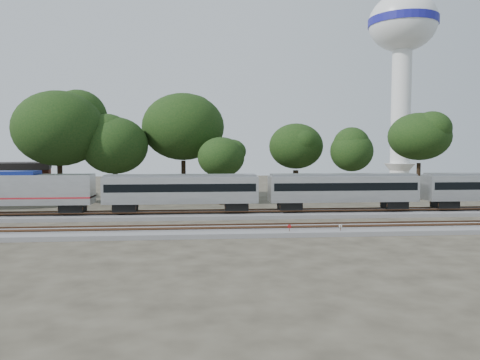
# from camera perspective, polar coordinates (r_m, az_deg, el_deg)

# --- Properties ---
(ground) EXTENTS (160.00, 160.00, 0.00)m
(ground) POSITION_cam_1_polar(r_m,az_deg,el_deg) (45.62, 1.34, -5.55)
(ground) COLOR #383328
(ground) RESTS_ON ground
(track_far) EXTENTS (160.00, 5.00, 0.73)m
(track_far) POSITION_cam_1_polar(r_m,az_deg,el_deg) (51.49, 0.61, -4.23)
(track_far) COLOR slate
(track_far) RESTS_ON ground
(track_near) EXTENTS (160.00, 5.00, 0.73)m
(track_near) POSITION_cam_1_polar(r_m,az_deg,el_deg) (41.67, 1.94, -6.18)
(track_near) COLOR slate
(track_near) RESTS_ON ground
(train) EXTENTS (104.03, 2.96, 4.37)m
(train) POSITION_cam_1_polar(r_m,az_deg,el_deg) (56.69, 21.22, -0.81)
(train) COLOR silver
(train) RESTS_ON ground
(switch_stand_red) EXTENTS (0.31, 0.06, 0.97)m
(switch_stand_red) POSITION_cam_1_polar(r_m,az_deg,el_deg) (40.42, 6.04, -5.92)
(switch_stand_red) COLOR #512D19
(switch_stand_red) RESTS_ON ground
(switch_stand_white) EXTENTS (0.31, 0.08, 0.98)m
(switch_stand_white) POSITION_cam_1_polar(r_m,az_deg,el_deg) (41.40, 12.15, -5.75)
(switch_stand_white) COLOR #512D19
(switch_stand_white) RESTS_ON ground
(switch_lever) EXTENTS (0.55, 0.40, 0.30)m
(switch_lever) POSITION_cam_1_polar(r_m,az_deg,el_deg) (41.34, 9.11, -6.39)
(switch_lever) COLOR #512D19
(switch_lever) RESTS_ON ground
(water_tower) EXTENTS (14.53, 14.53, 40.23)m
(water_tower) POSITION_cam_1_polar(r_m,az_deg,el_deg) (109.56, 19.20, 15.49)
(water_tower) COLOR silver
(water_tower) RESTS_ON ground
(brick_building) EXTENTS (12.72, 10.40, 5.34)m
(brick_building) POSITION_cam_1_polar(r_m,az_deg,el_deg) (76.65, -26.20, -0.06)
(brick_building) COLOR maroon
(brick_building) RESTS_ON ground
(tree_1) EXTENTS (10.20, 10.20, 14.39)m
(tree_1) POSITION_cam_1_polar(r_m,az_deg,el_deg) (66.27, -21.23, 5.86)
(tree_1) COLOR black
(tree_1) RESTS_ON ground
(tree_2) EXTENTS (7.95, 7.95, 11.21)m
(tree_2) POSITION_cam_1_polar(r_m,az_deg,el_deg) (65.43, -15.03, 4.07)
(tree_2) COLOR black
(tree_2) RESTS_ON ground
(tree_3) EXTENTS (10.69, 10.69, 15.07)m
(tree_3) POSITION_cam_1_polar(r_m,az_deg,el_deg) (68.01, -6.95, 6.45)
(tree_3) COLOR black
(tree_3) RESTS_ON ground
(tree_4) EXTENTS (6.38, 6.38, 8.99)m
(tree_4) POSITION_cam_1_polar(r_m,az_deg,el_deg) (61.88, -2.31, 2.77)
(tree_4) COLOR black
(tree_4) RESTS_ON ground
(tree_5) EXTENTS (7.87, 7.87, 11.10)m
(tree_5) POSITION_cam_1_polar(r_m,az_deg,el_deg) (69.81, 6.83, 4.10)
(tree_5) COLOR black
(tree_5) RESTS_ON ground
(tree_6) EXTENTS (7.15, 7.15, 10.08)m
(tree_6) POSITION_cam_1_polar(r_m,az_deg,el_deg) (66.29, 13.46, 3.41)
(tree_6) COLOR black
(tree_6) RESTS_ON ground
(tree_7) EXTENTS (9.48, 9.48, 13.37)m
(tree_7) POSITION_cam_1_polar(r_m,az_deg,el_deg) (81.67, 21.03, 4.96)
(tree_7) COLOR black
(tree_7) RESTS_ON ground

